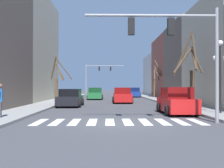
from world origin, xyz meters
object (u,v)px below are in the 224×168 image
Objects in this scene: car_parked_right_near at (176,101)px; street_lamp_right_corner at (220,62)px; traffic_signal_near at (177,39)px; car_parked_left_mid at (134,93)px; pedestrian_waiting_at_curb at (0,97)px; street_tree_left_mid at (156,81)px; traffic_signal_far at (97,72)px; car_driving_away_lane at (122,96)px; car_parked_left_far at (95,94)px; car_parked_right_far at (70,98)px; street_tree_left_near at (190,73)px; street_tree_right_mid at (57,81)px.

street_lamp_right_corner is at bearing -110.62° from car_parked_right_near.
traffic_signal_near reaches higher than car_parked_left_mid.
pedestrian_waiting_at_curb is 0.31× the size of street_tree_left_mid.
street_lamp_right_corner is 13.20m from pedestrian_waiting_at_curb.
traffic_signal_far is 1.59× the size of car_driving_away_lane.
car_parked_left_far reaches higher than car_parked_right_far.
street_tree_left_mid is 19.05m from street_tree_left_near.
car_parked_right_near is at bearing -130.13° from car_parked_right_far.
car_driving_away_lane is at bearing 125.00° from street_tree_left_near.
car_parked_left_far is 20.62m from car_parked_right_near.
street_tree_left_mid is at bearing -33.09° from car_parked_right_far.
street_tree_left_mid reaches higher than street_tree_right_mid.
street_lamp_right_corner is 1.09× the size of car_parked_left_mid.
traffic_signal_near is 1.13× the size of street_tree_left_mid.
car_parked_left_far is 10.21m from street_tree_left_mid.
traffic_signal_far is 1.70× the size of car_parked_right_far.
street_tree_right_mid is at bearing 120.17° from traffic_signal_near.
street_tree_left_near is (5.26, -7.52, 2.13)m from car_driving_away_lane.
street_tree_left_near reaches higher than traffic_signal_near.
car_parked_left_mid is at bearing -21.09° from car_parked_right_far.
car_parked_left_mid is (6.66, -8.60, -3.93)m from traffic_signal_far.
street_tree_left_near is at bearing 29.50° from car_parked_left_far.
street_tree_right_mid reaches higher than car_parked_right_far.
street_tree_left_mid reaches higher than car_parked_right_far.
car_parked_right_far is at bearing 122.08° from traffic_signal_near.
car_parked_left_far is at bearing 23.48° from car_driving_away_lane.
street_tree_left_mid is at bearing -7.29° from car_parked_right_near.
pedestrian_waiting_at_curb is at bearing 153.66° from car_driving_away_lane.
traffic_signal_near is 16.66m from car_driving_away_lane.
street_tree_left_mid is at bearing -27.23° from car_driving_away_lane.
street_tree_right_mid is at bearing -16.97° from pedestrian_waiting_at_curb.
car_driving_away_lane is 2.69× the size of pedestrian_waiting_at_curb.
car_parked_left_mid is 5.26m from street_tree_left_mid.
car_parked_left_far is at bearing 17.69° from car_parked_right_near.
traffic_signal_far is 1.32× the size of street_tree_left_mid.
street_lamp_right_corner reaches higher than car_driving_away_lane.
car_driving_away_lane is 1.07× the size of car_parked_right_far.
street_tree_right_mid is at bearing 151.78° from street_tree_left_near.
street_tree_left_mid reaches higher than street_lamp_right_corner.
traffic_signal_far reaches higher than car_parked_left_far.
car_parked_left_mid is (7.98, 20.69, 0.01)m from car_parked_right_far.
car_parked_right_near reaches higher than car_parked_right_far.
traffic_signal_near is 1.07× the size of street_tree_left_near.
street_lamp_right_corner is 14.24m from car_driving_away_lane.
car_parked_right_near is at bearing 179.91° from car_parked_left_mid.
car_parked_right_far is 0.73× the size of street_tree_left_near.
street_lamp_right_corner reaches higher than car_parked_right_near.
street_tree_left_near is (10.28, -2.25, 2.18)m from car_parked_right_far.
traffic_signal_near is 40.62m from traffic_signal_far.
car_driving_away_lane is 15.71m from car_parked_left_mid.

